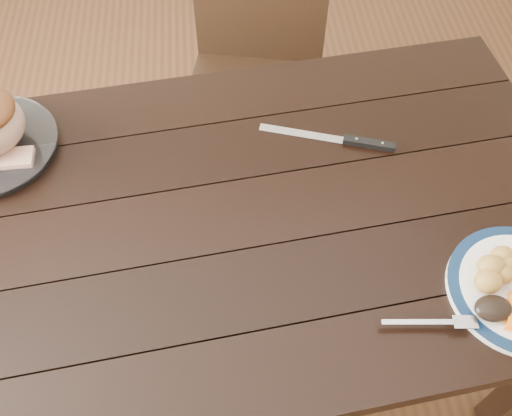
{
  "coord_description": "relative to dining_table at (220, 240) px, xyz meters",
  "views": [
    {
      "loc": [
        0.02,
        -0.69,
        1.75
      ],
      "look_at": [
        0.08,
        -0.02,
        0.8
      ],
      "focal_mm": 40.0,
      "sensor_mm": 36.0,
      "label": 1
    }
  ],
  "objects": [
    {
      "name": "ground",
      "position": [
        0.0,
        0.0,
        -0.66
      ],
      "size": [
        4.0,
        4.0,
        0.0
      ],
      "primitive_type": "plane",
      "color": "#472B16",
      "rests_on": "ground"
    },
    {
      "name": "dining_table",
      "position": [
        0.0,
        0.0,
        0.0
      ],
      "size": [
        1.69,
        1.07,
        0.75
      ],
      "rotation": [
        0.0,
        0.0,
        0.11
      ],
      "color": "black",
      "rests_on": "ground"
    },
    {
      "name": "chair_far",
      "position": [
        0.15,
        0.74,
        -0.13
      ],
      "size": [
        0.5,
        0.51,
        0.93
      ],
      "rotation": [
        0.0,
        0.0,
        2.93
      ],
      "color": "black",
      "rests_on": "ground"
    },
    {
      "name": "roasted_potatoes",
      "position": [
        0.53,
        -0.2,
        0.13
      ],
      "size": [
        0.1,
        0.1,
        0.05
      ],
      "color": "gold",
      "rests_on": "dinner_plate"
    },
    {
      "name": "dark_mushroom",
      "position": [
        0.5,
        -0.28,
        0.13
      ],
      "size": [
        0.07,
        0.05,
        0.03
      ],
      "primitive_type": "ellipsoid",
      "color": "black",
      "rests_on": "dinner_plate"
    },
    {
      "name": "fork",
      "position": [
        0.39,
        -0.29,
        0.11
      ],
      "size": [
        0.18,
        0.03,
        0.0
      ],
      "rotation": [
        0.0,
        0.0,
        -0.09
      ],
      "color": "silver",
      "rests_on": "dinner_plate"
    },
    {
      "name": "cut_slice",
      "position": [
        -0.44,
        0.18,
        0.12
      ],
      "size": [
        0.07,
        0.06,
        0.02
      ],
      "primitive_type": "cube",
      "rotation": [
        0.0,
        0.0,
        0.02
      ],
      "color": "tan",
      "rests_on": "serving_platter"
    },
    {
      "name": "carving_knife",
      "position": [
        0.32,
        0.18,
        0.1
      ],
      "size": [
        0.31,
        0.12,
        0.01
      ],
      "rotation": [
        0.0,
        0.0,
        -0.31
      ],
      "color": "silver",
      "rests_on": "dining_table"
    }
  ]
}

